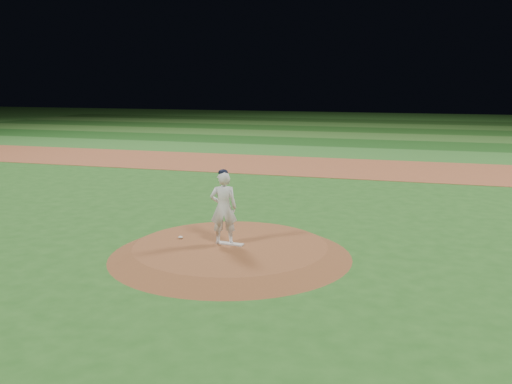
{
  "coord_description": "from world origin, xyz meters",
  "views": [
    {
      "loc": [
        4.18,
        -11.76,
        3.93
      ],
      "look_at": [
        0.0,
        2.0,
        1.1
      ],
      "focal_mm": 40.0,
      "sensor_mm": 36.0,
      "label": 1
    }
  ],
  "objects_px": {
    "pitchers_mound": "(230,250)",
    "pitcher_on_mound": "(223,207)",
    "rosin_bag": "(180,237)",
    "pitching_rubber": "(230,244)"
  },
  "relations": [
    {
      "from": "pitching_rubber",
      "to": "rosin_bag",
      "type": "xyz_separation_m",
      "value": [
        -1.28,
        0.12,
        0.01
      ]
    },
    {
      "from": "pitchers_mound",
      "to": "rosin_bag",
      "type": "distance_m",
      "value": 1.33
    },
    {
      "from": "pitching_rubber",
      "to": "pitcher_on_mound",
      "type": "distance_m",
      "value": 0.85
    },
    {
      "from": "rosin_bag",
      "to": "pitcher_on_mound",
      "type": "distance_m",
      "value": 1.39
    },
    {
      "from": "rosin_bag",
      "to": "pitcher_on_mound",
      "type": "height_order",
      "value": "pitcher_on_mound"
    },
    {
      "from": "pitching_rubber",
      "to": "rosin_bag",
      "type": "bearing_deg",
      "value": -179.88
    },
    {
      "from": "pitching_rubber",
      "to": "pitchers_mound",
      "type": "bearing_deg",
      "value": -50.11
    },
    {
      "from": "rosin_bag",
      "to": "pitchers_mound",
      "type": "bearing_deg",
      "value": -6.77
    },
    {
      "from": "pitchers_mound",
      "to": "pitcher_on_mound",
      "type": "bearing_deg",
      "value": 157.71
    },
    {
      "from": "rosin_bag",
      "to": "pitcher_on_mound",
      "type": "xyz_separation_m",
      "value": [
        1.12,
        -0.08,
        0.82
      ]
    }
  ]
}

